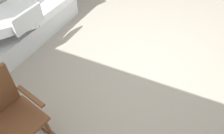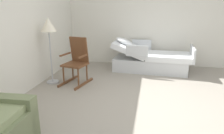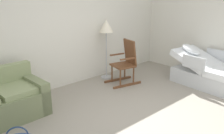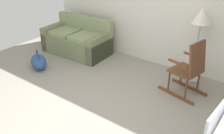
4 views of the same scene
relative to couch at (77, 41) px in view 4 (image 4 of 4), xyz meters
name	(u,v)px [view 4 (image 4 of 4)]	position (x,y,z in m)	size (l,w,h in m)	color
ground_plane	(92,116)	(1.95, -1.75, -0.31)	(7.20, 7.20, 0.00)	gray
back_wall	(166,4)	(1.95, 0.67, 1.04)	(5.96, 0.10, 2.70)	silver
couch	(77,41)	(0.00, 0.00, 0.00)	(1.63, 0.91, 0.85)	#737D57
rocking_chair	(189,70)	(2.91, -0.21, 0.20)	(0.84, 0.63, 1.05)	brown
floor_lamp	(201,21)	(2.81, 0.36, 0.92)	(0.34, 0.34, 1.48)	#B2B5BA
duffel_bag	(39,62)	(-0.09, -1.14, -0.15)	(0.64, 0.54, 0.43)	#2D4C84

